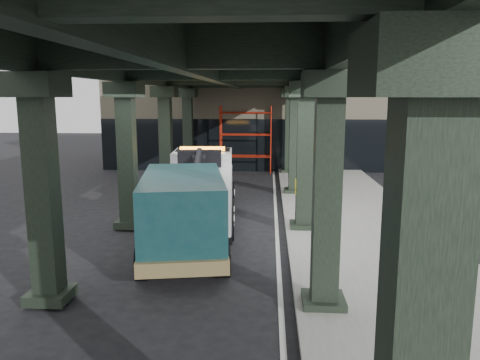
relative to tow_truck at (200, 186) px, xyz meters
The scene contains 8 objects.
ground 3.46m from the tow_truck, 70.03° to the right, with size 90.00×90.00×0.00m, color black.
sidewalk 5.82m from the tow_truck, 10.21° to the right, with size 5.00×40.00×0.15m, color gray.
lane_stripe 3.25m from the tow_truck, 19.84° to the right, with size 0.12×38.00×0.01m, color silver.
viaduct 4.32m from the tow_truck, 55.48° to the right, with size 7.40×32.00×6.40m.
building 17.48m from the tow_truck, 79.68° to the left, with size 22.00×10.00×8.00m, color #C6B793.
scaffolding 11.71m from the tow_truck, 84.63° to the left, with size 3.08×0.88×4.00m.
tow_truck is the anchor object (origin of this frame).
towed_van 3.58m from the tow_truck, 89.11° to the right, with size 3.21×6.17×2.39m.
Camera 1 is at (1.41, -13.48, 4.50)m, focal length 35.00 mm.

